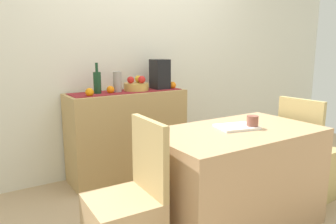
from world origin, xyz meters
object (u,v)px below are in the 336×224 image
object	(u,v)px
dining_table	(234,178)
open_book	(237,127)
sideboard_console	(128,134)
fruit_bowl	(136,87)
coffee_maker	(160,74)
chair_by_corner	(307,168)
ceramic_vase	(117,82)
wine_bottle	(97,82)
coffee_cup	(252,122)

from	to	relation	value
dining_table	open_book	size ratio (longest dim) A/B	4.40
sideboard_console	open_book	xyz separation A→B (m)	(0.26, -1.28, 0.31)
sideboard_console	open_book	bearing A→B (deg)	-78.66
sideboard_console	fruit_bowl	bearing A→B (deg)	0.00
coffee_maker	open_book	world-z (taller)	coffee_maker
dining_table	chair_by_corner	world-z (taller)	chair_by_corner
coffee_maker	ceramic_vase	bearing A→B (deg)	180.00
coffee_maker	ceramic_vase	distance (m)	0.49
wine_bottle	coffee_maker	world-z (taller)	coffee_maker
coffee_maker	coffee_cup	size ratio (longest dim) A/B	3.35
sideboard_console	ceramic_vase	xyz separation A→B (m)	(-0.10, 0.00, 0.54)
ceramic_vase	coffee_cup	xyz separation A→B (m)	(0.44, -1.34, -0.20)
ceramic_vase	coffee_cup	size ratio (longest dim) A/B	2.20
sideboard_console	wine_bottle	bearing A→B (deg)	180.00
wine_bottle	ceramic_vase	bearing A→B (deg)	0.00
open_book	coffee_cup	xyz separation A→B (m)	(0.09, -0.07, 0.04)
dining_table	open_book	world-z (taller)	open_book
coffee_maker	ceramic_vase	size ratio (longest dim) A/B	1.53
coffee_maker	coffee_cup	bearing A→B (deg)	-91.88
sideboard_console	wine_bottle	size ratio (longest dim) A/B	4.05
fruit_bowl	dining_table	size ratio (longest dim) A/B	0.20
coffee_maker	dining_table	world-z (taller)	coffee_maker
sideboard_console	coffee_cup	bearing A→B (deg)	-75.61
sideboard_console	chair_by_corner	distance (m)	1.72
sideboard_console	dining_table	size ratio (longest dim) A/B	0.97
wine_bottle	coffee_cup	xyz separation A→B (m)	(0.65, -1.34, -0.20)
dining_table	fruit_bowl	bearing A→B (deg)	95.22
dining_table	coffee_cup	bearing A→B (deg)	-18.25
coffee_maker	chair_by_corner	size ratio (longest dim) A/B	0.35
chair_by_corner	sideboard_console	bearing A→B (deg)	130.32
dining_table	chair_by_corner	size ratio (longest dim) A/B	1.37
open_book	chair_by_corner	xyz separation A→B (m)	(0.85, -0.03, -0.48)
coffee_maker	ceramic_vase	world-z (taller)	coffee_maker
wine_bottle	coffee_maker	size ratio (longest dim) A/B	0.94
open_book	wine_bottle	bearing A→B (deg)	127.11
chair_by_corner	open_book	bearing A→B (deg)	178.04
dining_table	chair_by_corner	distance (m)	0.89
coffee_maker	open_book	size ratio (longest dim) A/B	1.11
wine_bottle	dining_table	distance (m)	1.54
sideboard_console	open_book	size ratio (longest dim) A/B	4.25
sideboard_console	coffee_cup	distance (m)	1.43
wine_bottle	open_book	bearing A→B (deg)	-66.40
fruit_bowl	ceramic_vase	distance (m)	0.21
wine_bottle	ceramic_vase	distance (m)	0.20
chair_by_corner	fruit_bowl	bearing A→B (deg)	127.43
chair_by_corner	ceramic_vase	bearing A→B (deg)	132.71
open_book	coffee_cup	world-z (taller)	coffee_cup
fruit_bowl	sideboard_console	bearing A→B (deg)	180.00
dining_table	open_book	distance (m)	0.38
coffee_maker	wine_bottle	bearing A→B (deg)	180.00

